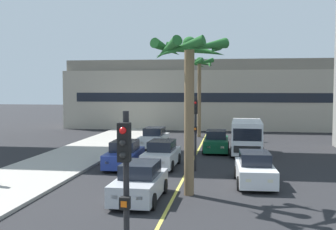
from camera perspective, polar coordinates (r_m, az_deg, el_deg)
The scene contains 14 objects.
sidewalk_left at distance 21.14m, azimuth -21.40°, elevation -9.06°, with size 4.80×80.00×0.15m, color #ADA89E.
lane_stripe_center at distance 26.38m, azimuth 3.22°, elevation -6.46°, with size 0.14×56.00×0.01m, color #DBCC4C.
pier_building_backdrop at distance 49.55m, azimuth 5.74°, elevation 2.72°, with size 32.99×8.04×7.78m.
car_queue_front at distance 20.84m, azimuth 11.69°, elevation -7.26°, with size 1.96×4.16×1.56m.
car_queue_second at distance 32.86m, azimuth -1.89°, elevation -3.18°, with size 1.95×4.16×1.56m.
car_queue_third at distance 30.83m, azimuth 6.56°, elevation -3.66°, with size 1.85×4.11×1.56m.
car_queue_fourth at distance 24.81m, azimuth -0.88°, elevation -5.43°, with size 1.92×4.15×1.56m.
car_queue_fifth at distance 24.84m, azimuth -5.94°, elevation -5.43°, with size 1.92×4.14×1.56m.
car_queue_sixth at distance 17.70m, azimuth -3.84°, elevation -9.15°, with size 1.89×4.13×1.56m.
delivery_van at distance 29.86m, azimuth 10.64°, elevation -2.85°, with size 2.27×5.30×2.36m.
traffic_light_median_near at distance 8.40m, azimuth -5.80°, elevation -9.65°, with size 0.24×0.37×4.20m.
traffic_light_median_far at distance 23.28m, azimuth 3.74°, elevation -1.09°, with size 0.24×0.37×4.20m.
palm_tree_near_median at distance 39.81m, azimuth 4.29°, elevation 5.77°, with size 2.82×2.99×7.54m.
palm_tree_mid_median at distance 18.05m, azimuth 2.95°, elevation 6.27°, with size 3.41×3.42×6.83m.
Camera 1 is at (2.36, -1.86, 4.65)m, focal length 44.96 mm.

